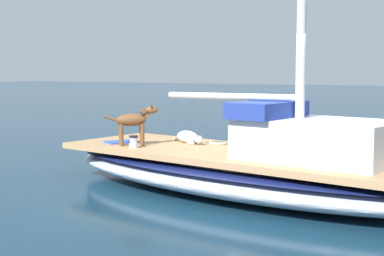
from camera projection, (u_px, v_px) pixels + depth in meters
The scene contains 9 objects.
ground_plane at pixel (248, 194), 9.21m from camera, with size 120.00×120.00×0.00m, color #143347.
sailboat_main at pixel (248, 173), 9.18m from camera, with size 3.89×7.59×0.66m.
cabin_house at pixel (312, 137), 8.40m from camera, with size 1.81×2.46×0.84m.
dog_white at pixel (189, 137), 10.34m from camera, with size 0.57×0.85×0.22m.
dog_brown at pixel (134, 121), 10.00m from camera, with size 0.66×0.78×0.70m.
deck_winch at pixel (134, 142), 9.70m from camera, with size 0.16×0.16×0.21m.
coiled_rope at pixel (218, 143), 10.19m from camera, with size 0.32×0.32×0.04m, color beige.
deck_towel at pixel (121, 142), 10.40m from camera, with size 0.56×0.36×0.03m, color blue.
mooring_buoy at pixel (317, 153), 12.14m from camera, with size 0.44×0.44×0.44m, color yellow.
Camera 1 is at (8.46, 3.35, 2.00)m, focal length 53.97 mm.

